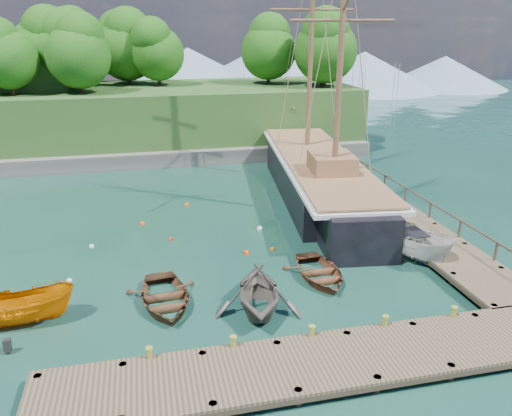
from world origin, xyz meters
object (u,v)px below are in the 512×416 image
(rowboat_2, at_px, (319,278))
(rowboat_1, at_px, (258,311))
(cabin_boat_white, at_px, (409,257))
(schooner, at_px, (318,180))
(motorboat_orange, at_px, (23,324))
(rowboat_0, at_px, (165,304))

(rowboat_2, bearing_deg, rowboat_1, -149.64)
(cabin_boat_white, distance_m, schooner, 10.88)
(motorboat_orange, distance_m, schooner, 21.77)
(rowboat_1, xyz_separation_m, schooner, (7.75, 14.19, 1.20))
(rowboat_2, xyz_separation_m, schooner, (4.16, 11.94, 1.20))
(schooner, bearing_deg, motorboat_orange, -136.48)
(rowboat_0, distance_m, motorboat_orange, 5.84)
(rowboat_0, height_order, rowboat_2, rowboat_0)
(motorboat_orange, bearing_deg, rowboat_0, -90.29)
(rowboat_2, distance_m, schooner, 12.70)
(rowboat_0, bearing_deg, schooner, 42.95)
(rowboat_1, distance_m, schooner, 16.21)
(rowboat_0, distance_m, cabin_boat_white, 13.13)
(motorboat_orange, xyz_separation_m, cabin_boat_white, (18.82, 2.19, 0.00))
(rowboat_2, relative_size, cabin_boat_white, 0.79)
(rowboat_0, relative_size, schooner, 0.15)
(rowboat_0, height_order, rowboat_1, rowboat_1)
(rowboat_0, bearing_deg, motorboat_orange, 177.74)
(rowboat_1, distance_m, motorboat_orange, 9.82)
(rowboat_2, distance_m, cabin_boat_white, 5.62)
(rowboat_2, distance_m, motorboat_orange, 13.37)
(motorboat_orange, relative_size, cabin_boat_white, 0.83)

